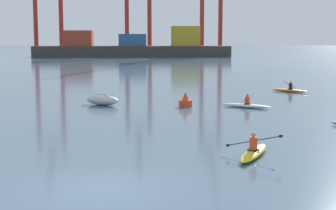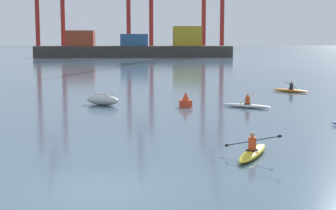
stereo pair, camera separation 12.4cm
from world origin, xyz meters
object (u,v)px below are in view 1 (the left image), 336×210
object	(u,v)px
channel_buoy	(185,101)
kayak_yellow	(254,152)
container_barge	(134,48)
capsized_dinghy	(102,100)
kayak_white	(246,105)
kayak_orange	(290,90)

from	to	relation	value
channel_buoy	kayak_yellow	world-z (taller)	channel_buoy
container_barge	capsized_dinghy	world-z (taller)	container_barge
container_barge	kayak_white	size ratio (longest dim) A/B	16.22
channel_buoy	kayak_yellow	bearing A→B (deg)	-85.45
capsized_dinghy	kayak_orange	distance (m)	17.35
container_barge	kayak_yellow	size ratio (longest dim) A/B	15.35
kayak_orange	capsized_dinghy	bearing A→B (deg)	-153.23
kayak_orange	kayak_white	xyz separation A→B (m)	(-5.94, -9.77, -0.00)
kayak_orange	channel_buoy	bearing A→B (deg)	-137.55
channel_buoy	kayak_yellow	distance (m)	14.69
channel_buoy	kayak_yellow	xyz separation A→B (m)	(1.17, -14.65, -0.19)
container_barge	capsized_dinghy	xyz separation A→B (m)	(-2.06, -99.50, -2.14)
kayak_orange	kayak_white	distance (m)	11.43
kayak_orange	container_barge	bearing A→B (deg)	98.33
kayak_white	kayak_yellow	bearing A→B (deg)	-101.28
container_barge	kayak_white	distance (m)	101.76
container_barge	kayak_white	world-z (taller)	container_barge
capsized_dinghy	kayak_orange	world-z (taller)	kayak_orange
container_barge	channel_buoy	xyz separation A→B (m)	(3.54, -100.73, -2.13)
kayak_yellow	kayak_white	xyz separation A→B (m)	(2.78, 13.92, -0.00)
channel_buoy	kayak_white	bearing A→B (deg)	-10.41
kayak_orange	kayak_white	bearing A→B (deg)	-121.32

